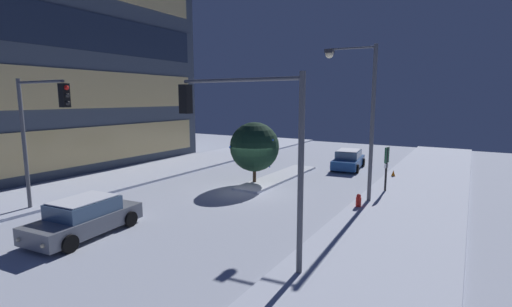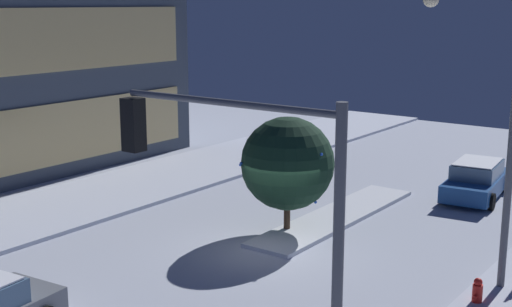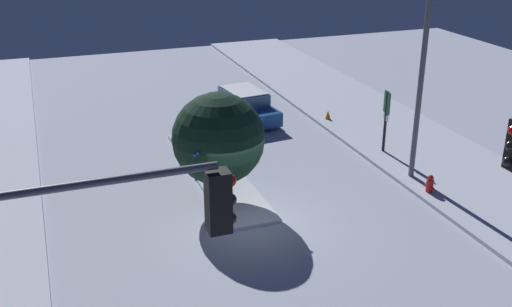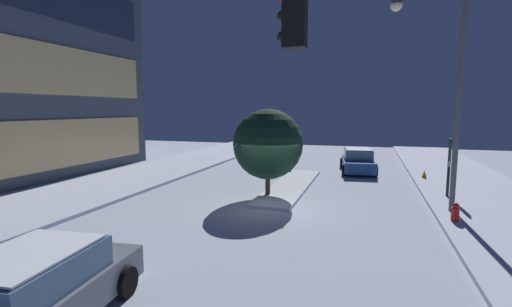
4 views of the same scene
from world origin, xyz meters
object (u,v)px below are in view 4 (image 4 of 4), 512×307
at_px(car_far, 30,295).
at_px(traffic_light_corner_near_left, 473,81).
at_px(fire_hydrant, 455,214).
at_px(parking_info_sign, 449,161).
at_px(decorated_tree_median, 268,144).
at_px(construction_cone, 424,175).
at_px(car_near, 358,161).
at_px(street_lamp_arched, 440,74).

relative_size(car_far, traffic_light_corner_near_left, 0.76).
distance_m(fire_hydrant, parking_info_sign, 4.19).
bearing_deg(decorated_tree_median, construction_cone, -49.04).
relative_size(car_near, street_lamp_arched, 0.59).
relative_size(car_near, car_far, 1.01).
bearing_deg(street_lamp_arched, fire_hydrant, 104.47).
xyz_separation_m(traffic_light_corner_near_left, parking_info_sign, (11.77, -2.05, -2.64)).
xyz_separation_m(fire_hydrant, decorated_tree_median, (2.00, 7.23, 2.03)).
height_order(street_lamp_arched, decorated_tree_median, street_lamp_arched).
bearing_deg(street_lamp_arched, construction_cone, -101.40).
relative_size(street_lamp_arched, fire_hydrant, 10.33).
xyz_separation_m(car_far, traffic_light_corner_near_left, (1.22, -6.98, 3.66)).
xyz_separation_m(car_near, street_lamp_arched, (-8.76, -3.04, 4.53)).
distance_m(traffic_light_corner_near_left, construction_cone, 16.80).
bearing_deg(traffic_light_corner_near_left, construction_cone, -95.97).
distance_m(traffic_light_corner_near_left, parking_info_sign, 12.23).
bearing_deg(construction_cone, street_lamp_arched, 174.94).
bearing_deg(traffic_light_corner_near_left, street_lamp_arched, -96.67).
relative_size(car_far, decorated_tree_median, 1.19).
bearing_deg(traffic_light_corner_near_left, decorated_tree_median, -60.07).
bearing_deg(car_far, construction_cone, 147.66).
relative_size(car_far, construction_cone, 8.60).
relative_size(parking_info_sign, decorated_tree_median, 0.68).
bearing_deg(decorated_tree_median, car_far, 173.17).
distance_m(decorated_tree_median, construction_cone, 9.96).
bearing_deg(parking_info_sign, decorated_tree_median, 24.40).
relative_size(car_near, traffic_light_corner_near_left, 0.77).
relative_size(decorated_tree_median, construction_cone, 7.24).
distance_m(car_near, fire_hydrant, 10.70).
bearing_deg(car_far, decorated_tree_median, 167.29).
relative_size(car_near, fire_hydrant, 6.06).
relative_size(fire_hydrant, parking_info_sign, 0.29).
bearing_deg(traffic_light_corner_near_left, fire_hydrant, -101.39).
relative_size(traffic_light_corner_near_left, parking_info_sign, 2.31).
height_order(car_far, fire_hydrant, car_far).
bearing_deg(decorated_tree_median, car_near, -24.49).
relative_size(traffic_light_corner_near_left, street_lamp_arched, 0.77).
relative_size(traffic_light_corner_near_left, fire_hydrant, 7.92).
xyz_separation_m(decorated_tree_median, construction_cone, (6.38, -7.35, -2.13)).
distance_m(car_near, traffic_light_corner_near_left, 18.39).
height_order(traffic_light_corner_near_left, construction_cone, traffic_light_corner_near_left).
bearing_deg(fire_hydrant, decorated_tree_median, 74.53).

